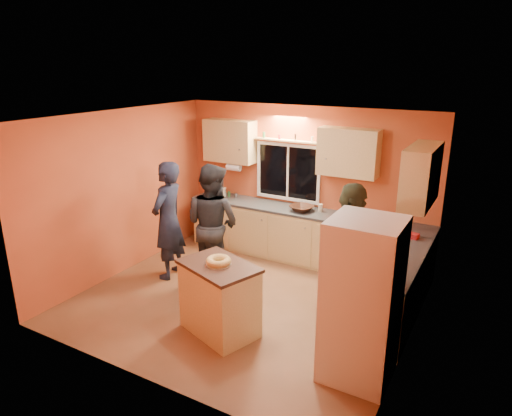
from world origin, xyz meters
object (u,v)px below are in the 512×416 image
Objects in this scene: person_right at (348,262)px; person_left at (168,220)px; refrigerator at (362,301)px; person_center at (213,224)px; island at (220,298)px.

person_left is at bearing 79.90° from person_right.
person_center is (-2.66, 1.14, 0.03)m from refrigerator.
island is 1.54m from person_center.
person_left is 0.72m from person_center.
refrigerator is 1.60× the size of island.
island is at bearing 51.70° from person_left.
person_center reaches higher than refrigerator.
refrigerator reaches higher than island.
person_left is 1.00× the size of person_center.
person_left reaches higher than person_center.
person_left is 0.95× the size of person_right.
person_left reaches higher than island.
island is 1.90m from person_left.
person_right reaches higher than person_center.
person_left is (-3.35, 0.92, 0.03)m from refrigerator.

